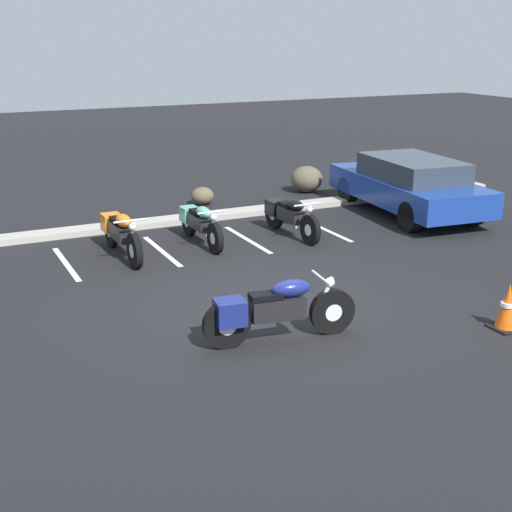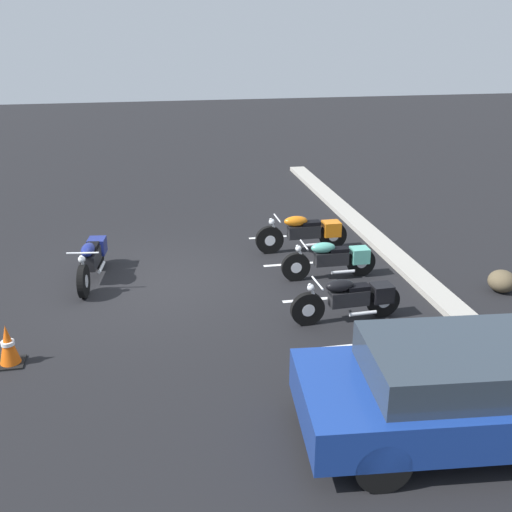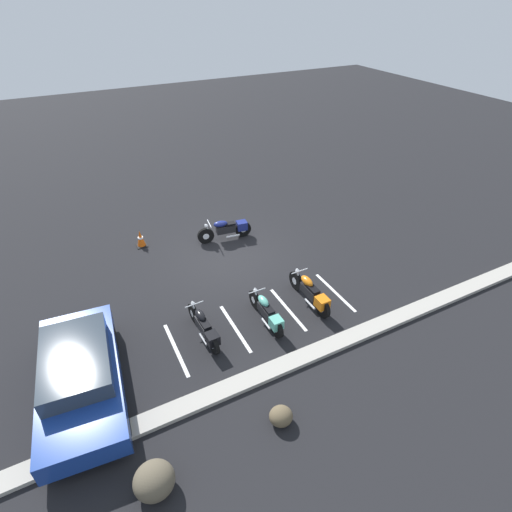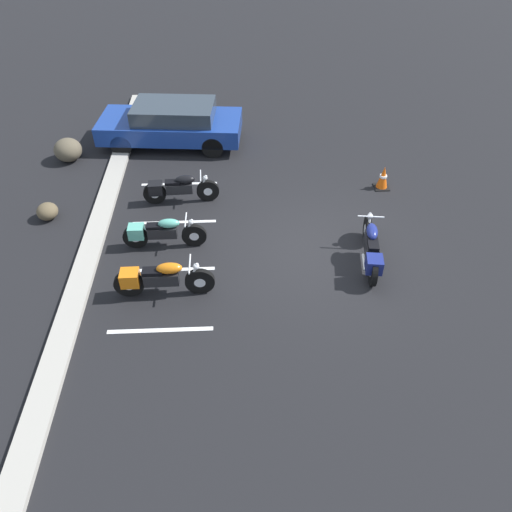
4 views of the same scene
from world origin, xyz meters
name	(u,v)px [view 1 (image 1 of 4)]	position (x,y,z in m)	size (l,w,h in m)	color
ground	(264,307)	(0.00, 0.00, 0.00)	(60.00, 60.00, 0.00)	black
motorcycle_navy_featured	(273,310)	(-0.46, -1.16, 0.45)	(2.13, 0.66, 0.84)	black
parked_bike_0	(120,232)	(-1.22, 3.48, 0.44)	(0.59, 2.11, 0.83)	black
parked_bike_1	(199,222)	(0.39, 3.62, 0.41)	(0.55, 1.96, 0.77)	black
parked_bike_2	(289,215)	(2.23, 3.36, 0.42)	(0.56, 1.99, 0.78)	black
car_blue	(409,184)	(5.49, 3.74, 0.68)	(2.18, 4.45, 1.29)	black
concrete_curb	(155,222)	(0.00, 5.27, 0.06)	(18.00, 0.50, 0.12)	#A8A399
landscape_rock_0	(203,196)	(1.63, 6.60, 0.21)	(0.55, 0.52, 0.43)	brown
landscape_rock_1	(307,179)	(4.57, 6.75, 0.34)	(0.80, 0.82, 0.67)	brown
traffic_cone	(508,308)	(2.66, -2.20, 0.31)	(0.40, 0.40, 0.66)	black
stall_line_0	(66,264)	(-2.25, 3.40, 0.00)	(0.10, 2.10, 0.00)	white
stall_line_1	(162,251)	(-0.47, 3.40, 0.00)	(0.10, 2.10, 0.00)	white
stall_line_2	(247,239)	(1.32, 3.40, 0.00)	(0.10, 2.10, 0.00)	white
stall_line_3	(325,229)	(3.10, 3.40, 0.00)	(0.10, 2.10, 0.00)	white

